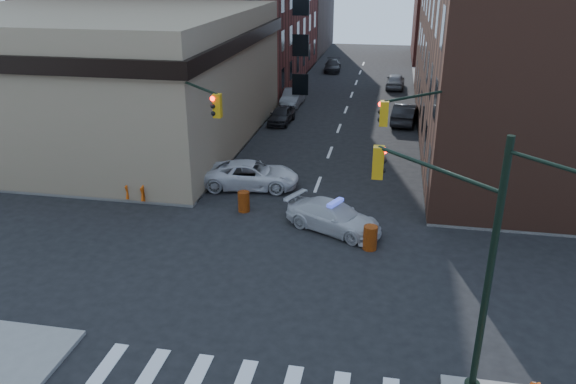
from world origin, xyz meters
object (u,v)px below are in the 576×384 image
at_px(parked_car_enear, 405,114).
at_px(pedestrian_b, 112,178).
at_px(parked_car_wfar, 293,97).
at_px(parked_car_wnear, 282,115).
at_px(barrel_road, 370,238).
at_px(pickup, 251,175).
at_px(pedestrian_a, 136,183).
at_px(police_car, 334,217).
at_px(barrel_bank, 244,202).
at_px(barricade_nw_a, 138,191).

xyz_separation_m(parked_car_enear, pedestrian_b, (-15.74, -18.43, 0.33)).
bearing_deg(parked_car_wfar, pedestrian_b, -103.05).
relative_size(parked_car_wnear, barrel_road, 3.58).
height_order(pickup, parked_car_wnear, pickup).
height_order(parked_car_wnear, pedestrian_a, pedestrian_a).
bearing_deg(pedestrian_a, police_car, -5.56).
bearing_deg(police_car, pedestrian_b, 107.30).
height_order(barrel_road, barrel_bank, barrel_road).
relative_size(police_car, parked_car_wnear, 1.20).
distance_m(parked_car_wfar, barrel_road, 27.28).
relative_size(barrel_bank, barricade_nw_a, 0.87).
xyz_separation_m(parked_car_wfar, pedestrian_a, (-4.47, -22.65, 0.21)).
xyz_separation_m(police_car, pedestrian_a, (-10.89, 1.74, 0.24)).
xyz_separation_m(pedestrian_a, barrel_bank, (6.09, -0.40, -0.40)).
relative_size(police_car, pedestrian_b, 2.45).
bearing_deg(parked_car_enear, police_car, 87.41).
height_order(police_car, pedestrian_a, pedestrian_a).
bearing_deg(barricade_nw_a, pedestrian_a, 130.29).
height_order(police_car, parked_car_wnear, police_car).
height_order(police_car, barrel_road, police_car).
bearing_deg(parked_car_wnear, barrel_bank, -82.32).
distance_m(parked_car_wfar, pedestrian_a, 23.09).
relative_size(pickup, parked_car_wfar, 1.23).
xyz_separation_m(police_car, barrel_road, (1.84, -1.61, -0.14)).
relative_size(barrel_road, barrel_bank, 1.05).
bearing_deg(barrel_bank, parked_car_wfar, 94.01).
relative_size(pedestrian_a, barrel_bank, 1.47).
distance_m(parked_car_wfar, barricade_nw_a, 23.35).
relative_size(pedestrian_a, barrel_road, 1.41).
xyz_separation_m(parked_car_wnear, barrel_bank, (1.43, -17.13, -0.15)).
bearing_deg(pedestrian_a, parked_car_wnear, 77.96).
bearing_deg(barricade_nw_a, pedestrian_b, 176.78).
xyz_separation_m(parked_car_enear, barrel_road, (-1.61, -21.79, -0.24)).
bearing_deg(parked_car_enear, pickup, 67.88).
xyz_separation_m(parked_car_wnear, barrel_road, (8.06, -20.08, -0.12)).
height_order(police_car, parked_car_wfar, parked_car_wfar).
relative_size(parked_car_enear, pedestrian_b, 2.49).
xyz_separation_m(police_car, barrel_bank, (-4.80, 1.34, -0.16)).
height_order(pedestrian_b, barricade_nw_a, pedestrian_b).
height_order(parked_car_wnear, barricade_nw_a, parked_car_wnear).
distance_m(parked_car_wfar, barrel_bank, 23.11).
distance_m(parked_car_wfar, pedestrian_b, 23.41).
bearing_deg(parked_car_wnear, barricade_nw_a, -101.78).
bearing_deg(pedestrian_a, parked_car_enear, 55.65).
bearing_deg(barricade_nw_a, pickup, 37.85).
distance_m(police_car, parked_car_enear, 20.47).
relative_size(parked_car_wfar, barricade_nw_a, 3.61).
xyz_separation_m(parked_car_wfar, barricade_nw_a, (-4.28, -22.95, -0.12)).
xyz_separation_m(parked_car_enear, pedestrian_a, (-14.34, -18.43, 0.13)).
relative_size(parked_car_enear, barricade_nw_a, 3.99).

